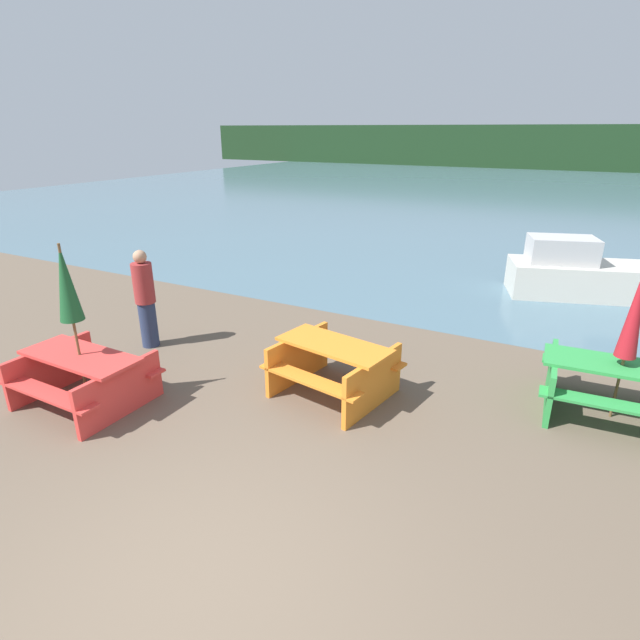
{
  "coord_description": "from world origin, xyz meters",
  "views": [
    {
      "loc": [
        2.36,
        -2.25,
        3.63
      ],
      "look_at": [
        -1.04,
        4.12,
        0.85
      ],
      "focal_mm": 28.0,
      "sensor_mm": 36.0,
      "label": 1
    }
  ],
  "objects_px": {
    "picnic_table_red": "(83,374)",
    "boat": "(580,274)",
    "person": "(145,299)",
    "picnic_table_green": "(617,385)",
    "umbrella_darkgreen": "(66,284)",
    "picnic_table_orange": "(334,364)",
    "umbrella_crimson": "(635,311)"
  },
  "relations": [
    {
      "from": "umbrella_darkgreen",
      "to": "boat",
      "type": "bearing_deg",
      "value": 55.73
    },
    {
      "from": "picnic_table_green",
      "to": "umbrella_crimson",
      "type": "relative_size",
      "value": 0.9
    },
    {
      "from": "umbrella_darkgreen",
      "to": "boat",
      "type": "xyz_separation_m",
      "value": [
        5.88,
        8.63,
        -1.24
      ]
    },
    {
      "from": "picnic_table_orange",
      "to": "picnic_table_red",
      "type": "bearing_deg",
      "value": -147.98
    },
    {
      "from": "picnic_table_orange",
      "to": "umbrella_crimson",
      "type": "xyz_separation_m",
      "value": [
        3.58,
        1.2,
        1.03
      ]
    },
    {
      "from": "person",
      "to": "picnic_table_orange",
      "type": "bearing_deg",
      "value": -0.33
    },
    {
      "from": "picnic_table_red",
      "to": "picnic_table_orange",
      "type": "height_order",
      "value": "picnic_table_orange"
    },
    {
      "from": "picnic_table_red",
      "to": "umbrella_darkgreen",
      "type": "xyz_separation_m",
      "value": [
        0.0,
        0.0,
        1.3
      ]
    },
    {
      "from": "umbrella_darkgreen",
      "to": "picnic_table_orange",
      "type": "bearing_deg",
      "value": 32.02
    },
    {
      "from": "umbrella_crimson",
      "to": "boat",
      "type": "xyz_separation_m",
      "value": [
        -0.66,
        5.58,
        -1.0
      ]
    },
    {
      "from": "picnic_table_orange",
      "to": "picnic_table_green",
      "type": "distance_m",
      "value": 3.77
    },
    {
      "from": "picnic_table_orange",
      "to": "picnic_table_green",
      "type": "relative_size",
      "value": 0.95
    },
    {
      "from": "boat",
      "to": "person",
      "type": "xyz_separation_m",
      "value": [
        -6.58,
        -6.76,
        0.36
      ]
    },
    {
      "from": "picnic_table_green",
      "to": "boat",
      "type": "relative_size",
      "value": 0.56
    },
    {
      "from": "picnic_table_orange",
      "to": "picnic_table_green",
      "type": "xyz_separation_m",
      "value": [
        3.58,
        1.2,
        -0.01
      ]
    },
    {
      "from": "person",
      "to": "boat",
      "type": "bearing_deg",
      "value": 45.78
    },
    {
      "from": "picnic_table_red",
      "to": "umbrella_crimson",
      "type": "bearing_deg",
      "value": 25.02
    },
    {
      "from": "picnic_table_green",
      "to": "umbrella_darkgreen",
      "type": "distance_m",
      "value": 7.33
    },
    {
      "from": "picnic_table_green",
      "to": "person",
      "type": "distance_m",
      "value": 7.34
    },
    {
      "from": "picnic_table_orange",
      "to": "person",
      "type": "height_order",
      "value": "person"
    },
    {
      "from": "picnic_table_orange",
      "to": "person",
      "type": "distance_m",
      "value": 3.68
    },
    {
      "from": "picnic_table_orange",
      "to": "boat",
      "type": "xyz_separation_m",
      "value": [
        2.92,
        6.78,
        0.03
      ]
    },
    {
      "from": "picnic_table_red",
      "to": "person",
      "type": "height_order",
      "value": "person"
    },
    {
      "from": "umbrella_crimson",
      "to": "umbrella_darkgreen",
      "type": "xyz_separation_m",
      "value": [
        -6.54,
        -3.05,
        0.24
      ]
    },
    {
      "from": "boat",
      "to": "picnic_table_orange",
      "type": "bearing_deg",
      "value": -130.43
    },
    {
      "from": "picnic_table_orange",
      "to": "umbrella_darkgreen",
      "type": "relative_size",
      "value": 0.81
    },
    {
      "from": "umbrella_darkgreen",
      "to": "person",
      "type": "relative_size",
      "value": 1.31
    },
    {
      "from": "picnic_table_orange",
      "to": "umbrella_darkgreen",
      "type": "distance_m",
      "value": 3.72
    },
    {
      "from": "picnic_table_red",
      "to": "boat",
      "type": "xyz_separation_m",
      "value": [
        5.88,
        8.63,
        0.06
      ]
    },
    {
      "from": "umbrella_darkgreen",
      "to": "picnic_table_green",
      "type": "bearing_deg",
      "value": 25.02
    },
    {
      "from": "picnic_table_red",
      "to": "boat",
      "type": "bearing_deg",
      "value": 55.73
    },
    {
      "from": "picnic_table_green",
      "to": "boat",
      "type": "xyz_separation_m",
      "value": [
        -0.66,
        5.58,
        0.04
      ]
    }
  ]
}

